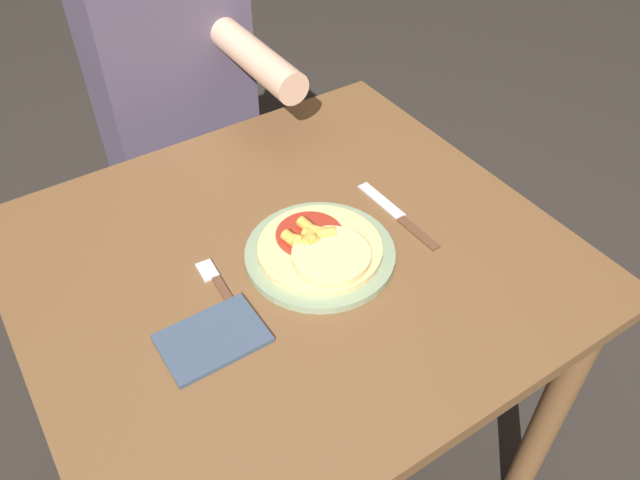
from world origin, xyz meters
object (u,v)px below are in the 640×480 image
dining_table (293,302)px  fork (221,289)px  plate (320,254)px  knife (399,216)px  pizza (321,248)px  person_diner (176,99)px

dining_table → fork: fork is taller
dining_table → plate: bearing=-40.3°
knife → pizza: bearing=-176.9°
fork → person_diner: person_diner is taller
dining_table → fork: size_ratio=5.24×
person_diner → knife: bearing=-77.4°
person_diner → plate: bearing=-92.2°
pizza → fork: (-0.18, 0.03, -0.02)m
pizza → fork: pizza is taller
dining_table → plate: size_ratio=3.50×
dining_table → fork: bearing=-176.2°
plate → fork: size_ratio=1.50×
knife → dining_table: bearing=173.0°
dining_table → knife: (0.22, -0.03, 0.13)m
dining_table → pizza: 0.16m
person_diner → dining_table: bearing=-95.7°
knife → person_diner: size_ratio=0.18×
plate → pizza: (-0.00, -0.00, 0.02)m
plate → person_diner: person_diner is taller
pizza → fork: 0.18m
fork → knife: bearing=-2.8°
knife → person_diner: 0.71m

